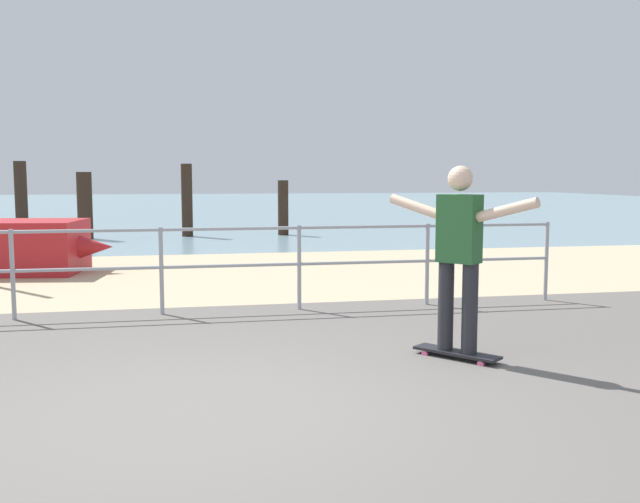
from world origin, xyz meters
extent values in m
cube|color=#605B56|center=(0.00, -1.00, 0.00)|extent=(24.00, 10.00, 0.04)
cube|color=tan|center=(0.00, 7.00, 0.00)|extent=(24.00, 6.00, 0.04)
cube|color=#75939E|center=(0.00, 35.00, 0.00)|extent=(72.00, 50.00, 0.04)
cylinder|color=#9EA0A5|center=(-2.17, 3.60, 0.53)|extent=(0.05, 0.05, 1.05)
cylinder|color=#9EA0A5|center=(-0.53, 3.60, 0.53)|extent=(0.05, 0.05, 1.05)
cylinder|color=#9EA0A5|center=(1.11, 3.60, 0.53)|extent=(0.05, 0.05, 1.05)
cylinder|color=#9EA0A5|center=(2.75, 3.60, 0.53)|extent=(0.05, 0.05, 1.05)
cylinder|color=#9EA0A5|center=(4.39, 3.60, 0.53)|extent=(0.05, 0.05, 1.05)
cylinder|color=#9EA0A5|center=(-2.17, 3.60, 1.02)|extent=(13.12, 0.04, 0.04)
cylinder|color=#9EA0A5|center=(-2.17, 3.60, 0.58)|extent=(13.12, 0.04, 0.04)
cone|color=#B21E23|center=(-1.96, 7.62, 0.45)|extent=(1.20, 0.92, 0.77)
cube|color=black|center=(2.10, 1.01, 0.07)|extent=(0.65, 0.75, 0.02)
cylinder|color=#E5598C|center=(2.34, 0.84, 0.03)|extent=(0.06, 0.07, 0.06)
cylinder|color=#E5598C|center=(2.21, 0.74, 0.03)|extent=(0.06, 0.07, 0.06)
cylinder|color=#E5598C|center=(1.99, 1.28, 0.03)|extent=(0.06, 0.07, 0.06)
cylinder|color=#E5598C|center=(1.86, 1.18, 0.03)|extent=(0.06, 0.07, 0.06)
cylinder|color=#26262B|center=(2.18, 0.91, 0.48)|extent=(0.14, 0.14, 0.80)
cylinder|color=#26262B|center=(2.03, 1.10, 0.48)|extent=(0.14, 0.14, 0.80)
cube|color=#26592D|center=(2.10, 1.01, 1.18)|extent=(0.38, 0.41, 0.60)
sphere|color=beige|center=(2.10, 1.01, 1.62)|extent=(0.22, 0.22, 0.22)
cylinder|color=beige|center=(2.38, 0.66, 1.36)|extent=(0.42, 0.49, 0.23)
cylinder|color=beige|center=(1.82, 1.36, 1.36)|extent=(0.42, 0.49, 0.23)
cylinder|color=#332319|center=(-5.29, 19.50, 1.06)|extent=(0.39, 0.39, 2.11)
cylinder|color=#332319|center=(-2.69, 14.30, 0.87)|extent=(0.38, 0.38, 1.74)
cylinder|color=#332319|center=(-0.09, 14.55, 0.98)|extent=(0.30, 0.30, 1.97)
cylinder|color=#332319|center=(2.51, 14.49, 0.76)|extent=(0.29, 0.29, 1.52)
camera|label=1|loc=(-0.32, -4.84, 1.65)|focal=39.81mm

